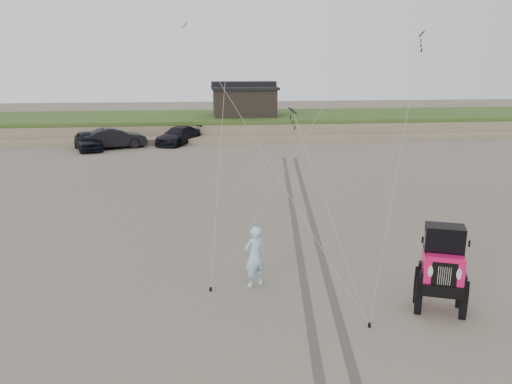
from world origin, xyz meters
TOP-DOWN VIEW (x-y plane):
  - ground at (0.00, 0.00)m, footprint 160.00×160.00m
  - dune_ridge at (0.00, 37.50)m, footprint 160.00×14.25m
  - cabin at (2.00, 37.00)m, footprint 6.40×5.40m
  - truck_a at (-11.44, 28.00)m, footprint 3.23×4.84m
  - truck_b at (-9.44, 28.64)m, footprint 5.36×3.36m
  - truck_c at (-4.30, 30.21)m, footprint 4.40×5.54m
  - jeep at (4.04, -0.98)m, footprint 4.07×5.80m
  - man at (-0.92, 1.29)m, footprint 0.84×0.71m
  - stake_main at (-2.32, 1.04)m, footprint 0.08×0.08m
  - stake_aux at (1.81, -1.61)m, footprint 0.08×0.08m
  - tire_tracks at (2.00, 8.00)m, footprint 5.22×29.74m

SIDE VIEW (x-z plane):
  - ground at x=0.00m, z-range 0.00..0.00m
  - tire_tracks at x=2.00m, z-range 0.00..0.01m
  - stake_main at x=-2.32m, z-range 0.00..0.12m
  - stake_aux at x=1.81m, z-range 0.00..0.12m
  - truck_c at x=-4.30m, z-range 0.00..1.50m
  - truck_a at x=-11.44m, z-range 0.00..1.53m
  - dune_ridge at x=0.00m, z-range -0.04..1.68m
  - truck_b at x=-9.44m, z-range 0.00..1.67m
  - man at x=-0.92m, z-range 0.00..1.96m
  - jeep at x=4.04m, z-range 0.00..1.98m
  - cabin at x=2.00m, z-range 1.56..4.91m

